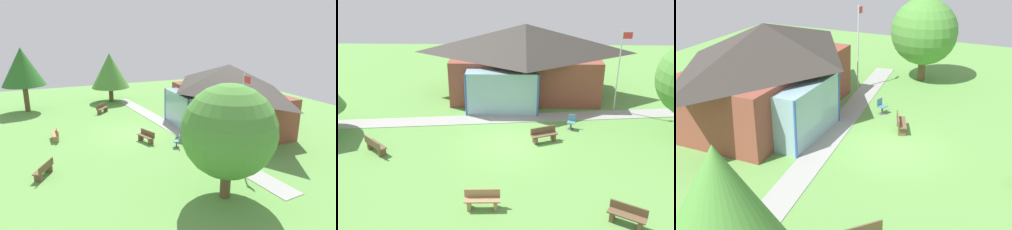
% 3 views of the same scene
% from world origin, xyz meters
% --- Properties ---
extents(ground_plane, '(44.00, 44.00, 0.00)m').
position_xyz_m(ground_plane, '(0.00, 0.00, 0.00)').
color(ground_plane, '#609947').
extents(pavilion, '(11.07, 7.23, 5.09)m').
position_xyz_m(pavilion, '(0.96, 7.40, 2.65)').
color(pavilion, brown).
rests_on(pavilion, ground_plane).
extents(footpath, '(23.56, 3.88, 0.03)m').
position_xyz_m(footpath, '(0.00, 3.19, 0.01)').
color(footpath, '#999993').
rests_on(footpath, ground_plane).
extents(flagpole, '(0.64, 0.08, 5.33)m').
position_xyz_m(flagpole, '(6.91, 4.67, 2.95)').
color(flagpole, silver).
rests_on(flagpole, ground_plane).
extents(bench_front_right, '(1.52, 1.11, 0.84)m').
position_xyz_m(bench_front_right, '(4.83, -6.54, 0.40)').
color(bench_front_right, brown).
rests_on(bench_front_right, ground_plane).
extents(bench_front_center, '(1.52, 0.50, 0.84)m').
position_xyz_m(bench_front_center, '(-0.96, -5.69, 0.40)').
color(bench_front_center, '#9E7A51').
rests_on(bench_front_center, ground_plane).
extents(bench_rear_near_path, '(1.56, 0.95, 0.84)m').
position_xyz_m(bench_rear_near_path, '(1.99, 0.25, 0.40)').
color(bench_rear_near_path, brown).
rests_on(bench_rear_near_path, ground_plane).
extents(bench_mid_left, '(1.41, 1.33, 0.84)m').
position_xyz_m(bench_mid_left, '(-6.99, -1.22, 0.40)').
color(bench_mid_left, brown).
rests_on(bench_mid_left, ground_plane).
extents(patio_chair_lawn_spare, '(0.55, 0.55, 0.86)m').
position_xyz_m(patio_chair_lawn_spare, '(3.71, 1.91, 0.42)').
color(patio_chair_lawn_spare, teal).
rests_on(patio_chair_lawn_spare, ground_plane).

